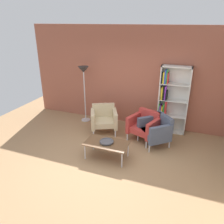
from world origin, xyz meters
The scene contains 9 objects.
ground_plane centered at (0.00, 0.00, 0.00)m, with size 8.32×8.32×0.00m, color #9E7751.
brick_back_panel centered at (0.00, 2.46, 1.45)m, with size 6.40×0.12×2.90m, color #9E5642.
bookshelf_tall centered at (1.24, 2.24, 0.92)m, with size 0.80×0.30×1.90m.
coffee_table_low centered at (0.11, 0.31, 0.37)m, with size 1.00×0.56×0.40m.
decorative_bowl centered at (0.11, 0.31, 0.43)m, with size 0.32×0.32×0.05m.
armchair_corner_red centered at (0.73, 1.49, 0.41)m, with size 0.89×0.85×0.78m.
armchair_by_bookshelf centered at (-0.46, 1.52, 0.41)m, with size 0.92×0.89×0.78m.
armchair_spare_guest centered at (1.06, 1.36, 0.41)m, with size 0.95×0.95×0.78m.
floor_lamp_torchiere centered at (-1.32, 2.04, 1.45)m, with size 0.32×0.32×1.74m.
Camera 1 is at (1.81, -3.79, 3.01)m, focal length 35.59 mm.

